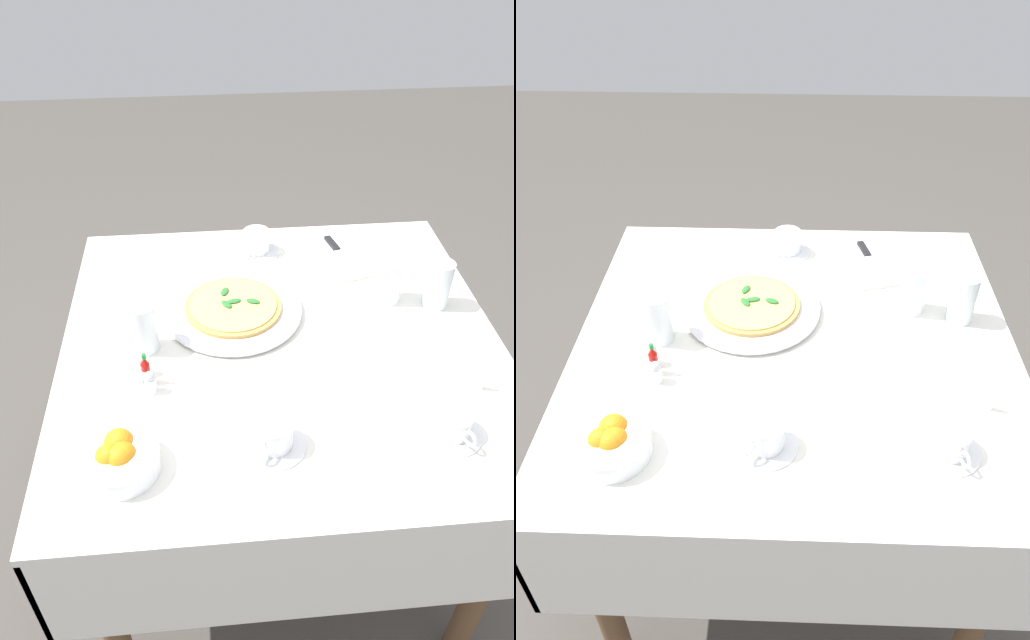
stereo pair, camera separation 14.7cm
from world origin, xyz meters
TOP-DOWN VIEW (x-y plane):
  - ground_plane at (0.00, 0.00)m, footprint 8.00×8.00m
  - dining_table at (0.00, 0.00)m, footprint 1.04×1.04m
  - pizza_plate at (-0.11, -0.11)m, footprint 0.34×0.34m
  - pizza at (-0.11, -0.11)m, footprint 0.24×0.24m
  - coffee_cup_left_edge at (0.32, 0.30)m, footprint 0.13×0.13m
  - coffee_cup_near_right at (-0.39, -0.03)m, footprint 0.13×0.13m
  - coffee_cup_far_right at (0.32, -0.06)m, footprint 0.13×0.13m
  - water_glass_back_corner at (-0.13, 0.29)m, footprint 0.07×0.07m
  - water_glass_right_edge at (0.00, -0.32)m, footprint 0.07×0.07m
  - water_glass_center_back at (-0.10, 0.41)m, footprint 0.06×0.06m
  - napkin_folded at (-0.33, 0.20)m, footprint 0.25×0.19m
  - dinner_knife at (-0.33, 0.20)m, footprint 0.19×0.06m
  - citrus_bowl at (0.34, -0.35)m, footprint 0.15×0.15m
  - hot_sauce_bottle at (0.12, -0.31)m, footprint 0.02×0.02m
  - salt_shaker at (0.15, -0.30)m, footprint 0.03×0.03m
  - pepper_shaker at (0.09, -0.32)m, footprint 0.03×0.03m
  - menu_card at (0.19, 0.37)m, footprint 0.04×0.08m

SIDE VIEW (x-z plane):
  - ground_plane at x=0.00m, z-range 0.00..0.00m
  - dining_table at x=0.00m, z-range 0.23..0.98m
  - napkin_folded at x=-0.33m, z-range 0.74..0.76m
  - pizza_plate at x=-0.11m, z-range 0.75..0.76m
  - dinner_knife at x=-0.33m, z-range 0.76..0.77m
  - pizza at x=-0.11m, z-range 0.76..0.78m
  - salt_shaker at x=0.15m, z-range 0.74..0.80m
  - pepper_shaker at x=0.09m, z-range 0.74..0.80m
  - coffee_cup_left_edge at x=0.32m, z-range 0.74..0.80m
  - citrus_bowl at x=0.34m, z-range 0.74..0.81m
  - menu_card at x=0.19m, z-range 0.74..0.80m
  - coffee_cup_far_right at x=0.32m, z-range 0.74..0.81m
  - coffee_cup_near_right at x=-0.39m, z-range 0.74..0.81m
  - hot_sauce_bottle at x=0.12m, z-range 0.74..0.82m
  - water_glass_back_corner at x=-0.13m, z-range 0.74..0.86m
  - water_glass_right_edge at x=0.00m, z-range 0.74..0.86m
  - water_glass_center_back at x=-0.10m, z-range 0.74..0.86m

